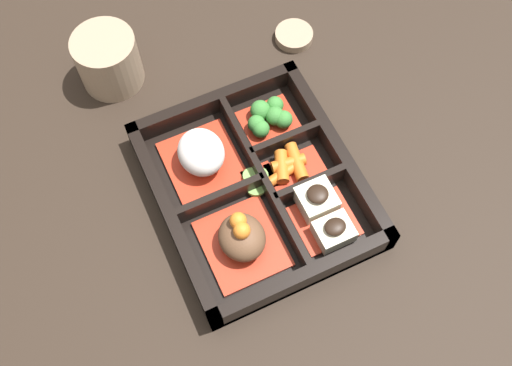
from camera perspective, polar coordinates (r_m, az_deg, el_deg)
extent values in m
plane|color=black|center=(0.71, 0.00, -0.88)|extent=(3.00, 3.00, 0.00)
cube|color=black|center=(0.71, 0.00, -0.71)|extent=(0.26, 0.23, 0.01)
cube|color=black|center=(0.72, 7.60, 2.98)|extent=(0.26, 0.01, 0.04)
cube|color=black|center=(0.69, -8.03, -3.57)|extent=(0.26, 0.01, 0.04)
cube|color=black|center=(0.66, 4.62, -9.00)|extent=(0.01, 0.23, 0.04)
cube|color=black|center=(0.75, -4.01, 7.45)|extent=(0.01, 0.23, 0.04)
cube|color=black|center=(0.70, 0.67, 0.08)|extent=(0.23, 0.01, 0.04)
cube|color=black|center=(0.70, 5.02, -0.47)|extent=(0.01, 0.09, 0.04)
cube|color=black|center=(0.72, 2.67, 3.71)|extent=(0.01, 0.09, 0.04)
cube|color=black|center=(0.69, -3.37, -1.62)|extent=(0.01, 0.11, 0.04)
cube|color=#B22D19|center=(0.68, -1.31, -5.83)|extent=(0.09, 0.09, 0.01)
ellipsoid|color=brown|center=(0.66, -1.35, -5.20)|extent=(0.06, 0.05, 0.04)
sphere|color=orange|center=(0.64, -1.37, -4.55)|extent=(0.02, 0.02, 0.02)
sphere|color=orange|center=(0.64, -1.71, -3.60)|extent=(0.02, 0.02, 0.02)
cube|color=#B22D19|center=(0.72, -5.09, 1.94)|extent=(0.09, 0.09, 0.01)
ellipsoid|color=silver|center=(0.70, -5.25, 2.93)|extent=(0.06, 0.05, 0.05)
cube|color=#B22D19|center=(0.69, 6.52, -3.64)|extent=(0.07, 0.07, 0.01)
cube|color=beige|center=(0.67, 7.41, -4.60)|extent=(0.04, 0.04, 0.02)
ellipsoid|color=black|center=(0.66, 7.55, -4.15)|extent=(0.02, 0.02, 0.01)
cube|color=beige|center=(0.68, 5.78, -1.62)|extent=(0.04, 0.04, 0.02)
ellipsoid|color=black|center=(0.67, 5.90, -1.05)|extent=(0.02, 0.02, 0.01)
cube|color=#B22D19|center=(0.72, 3.72, 1.38)|extent=(0.04, 0.07, 0.01)
cylinder|color=#D1661E|center=(0.71, 3.11, 1.89)|extent=(0.02, 0.04, 0.01)
cylinder|color=#D1661E|center=(0.71, 2.47, 1.56)|extent=(0.04, 0.03, 0.02)
cylinder|color=#D1661E|center=(0.71, 3.88, 2.01)|extent=(0.05, 0.02, 0.02)
cylinder|color=#D1661E|center=(0.70, 2.92, 0.87)|extent=(0.02, 0.05, 0.01)
cube|color=#B22D19|center=(0.75, 1.24, 5.81)|extent=(0.06, 0.07, 0.01)
sphere|color=#387A33|center=(0.73, 0.04, 5.66)|extent=(0.02, 0.02, 0.02)
sphere|color=#387A33|center=(0.75, 1.82, 7.44)|extent=(0.02, 0.02, 0.02)
sphere|color=#387A33|center=(0.73, 2.64, 6.07)|extent=(0.02, 0.02, 0.02)
sphere|color=#387A33|center=(0.73, 0.45, 5.17)|extent=(0.02, 0.02, 0.02)
sphere|color=#387A33|center=(0.74, 0.41, 6.95)|extent=(0.02, 0.02, 0.02)
sphere|color=#387A33|center=(0.74, 1.81, 6.41)|extent=(0.02, 0.02, 0.02)
cube|color=#B22D19|center=(0.71, 0.39, 0.37)|extent=(0.04, 0.04, 0.01)
cylinder|color=#75A84C|center=(0.70, -0.15, 0.77)|extent=(0.02, 0.02, 0.01)
cylinder|color=#75A84C|center=(0.71, 0.28, 0.67)|extent=(0.02, 0.02, 0.00)
cylinder|color=#75A84C|center=(0.70, 0.22, 0.01)|extent=(0.03, 0.03, 0.00)
cylinder|color=gray|center=(0.79, -13.89, 11.26)|extent=(0.08, 0.08, 0.07)
cylinder|color=#597A38|center=(0.77, -14.43, 12.73)|extent=(0.07, 0.07, 0.01)
cylinder|color=gray|center=(0.84, 3.63, 13.81)|extent=(0.05, 0.05, 0.01)
cylinder|color=black|center=(0.83, 3.65, 13.99)|extent=(0.04, 0.04, 0.00)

